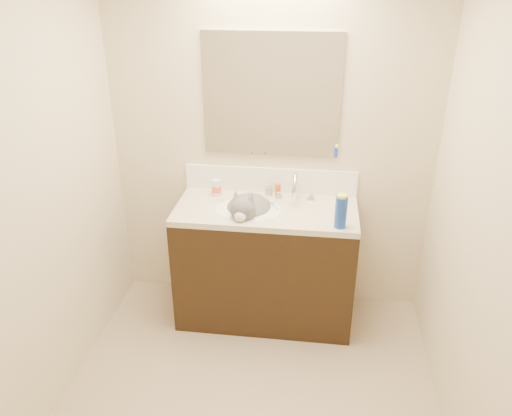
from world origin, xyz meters
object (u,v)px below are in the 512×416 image
(vanity_cabinet, at_px, (265,266))
(spray_can, at_px, (341,212))
(faucet, at_px, (295,189))
(amber_bottle, at_px, (278,190))
(pill_bottle, at_px, (217,187))
(basin, at_px, (247,218))
(cat, at_px, (248,211))
(silver_jar, at_px, (269,191))

(vanity_cabinet, xyz_separation_m, spray_can, (0.48, -0.20, 0.55))
(faucet, distance_m, amber_bottle, 0.13)
(pill_bottle, distance_m, spray_can, 0.92)
(vanity_cabinet, bearing_deg, basin, -165.96)
(faucet, bearing_deg, vanity_cabinet, -142.71)
(spray_can, bearing_deg, vanity_cabinet, 156.84)
(vanity_cabinet, xyz_separation_m, faucet, (0.18, 0.14, 0.54))
(cat, distance_m, amber_bottle, 0.28)
(vanity_cabinet, xyz_separation_m, cat, (-0.12, -0.02, 0.43))
(basin, bearing_deg, amber_bottle, 49.95)
(basin, distance_m, pill_bottle, 0.34)
(basin, distance_m, amber_bottle, 0.31)
(vanity_cabinet, height_order, silver_jar, silver_jar)
(silver_jar, bearing_deg, basin, -115.73)
(amber_bottle, distance_m, spray_can, 0.57)
(pill_bottle, bearing_deg, silver_jar, 7.66)
(cat, relative_size, spray_can, 2.26)
(amber_bottle, bearing_deg, pill_bottle, -176.96)
(cat, bearing_deg, faucet, 34.22)
(pill_bottle, bearing_deg, faucet, -2.70)
(faucet, relative_size, amber_bottle, 2.88)
(basin, relative_size, amber_bottle, 4.63)
(silver_jar, height_order, amber_bottle, amber_bottle)
(vanity_cabinet, bearing_deg, spray_can, -23.16)
(silver_jar, distance_m, spray_can, 0.64)
(pill_bottle, xyz_separation_m, spray_can, (0.84, -0.37, 0.04))
(vanity_cabinet, relative_size, faucet, 4.29)
(faucet, distance_m, pill_bottle, 0.54)
(pill_bottle, relative_size, spray_can, 0.57)
(basin, relative_size, faucet, 1.61)
(cat, xyz_separation_m, spray_can, (0.59, -0.18, 0.12))
(basin, bearing_deg, faucet, 29.12)
(cat, xyz_separation_m, silver_jar, (0.11, 0.23, 0.05))
(faucet, distance_m, cat, 0.35)
(basin, distance_m, faucet, 0.38)
(vanity_cabinet, distance_m, spray_can, 0.76)
(vanity_cabinet, distance_m, faucet, 0.58)
(amber_bottle, relative_size, spray_can, 0.48)
(vanity_cabinet, xyz_separation_m, pill_bottle, (-0.36, 0.16, 0.51))
(cat, height_order, amber_bottle, cat)
(pill_bottle, height_order, silver_jar, pill_bottle)
(vanity_cabinet, relative_size, cat, 2.65)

